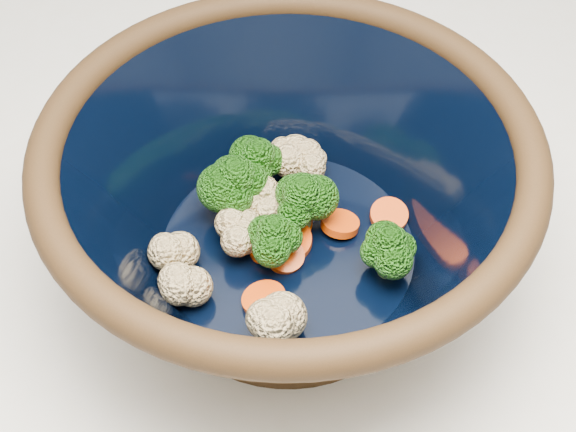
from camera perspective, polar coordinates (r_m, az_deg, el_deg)
counter at (r=1.01m, az=-3.12°, el=-14.58°), size 1.20×1.20×0.90m
mixing_bowl at (r=0.51m, az=0.00°, el=0.94°), size 0.31×0.31×0.14m
vegetable_pile at (r=0.54m, az=-0.88°, el=0.30°), size 0.17×0.17×0.05m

